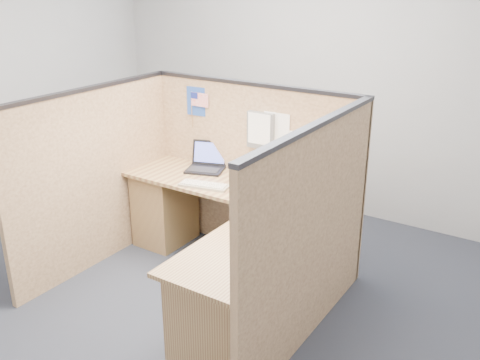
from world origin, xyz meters
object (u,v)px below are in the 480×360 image
Objects in this scene: laptop at (209,163)px; keyboard at (204,185)px; l_desk at (224,245)px; mouse at (307,211)px.

laptop is 0.92× the size of keyboard.
keyboard reaches higher than l_desk.
l_desk is at bearing -44.73° from keyboard.
l_desk is 4.88× the size of laptop.
l_desk is 0.54m from keyboard.
keyboard is at bearing -78.01° from laptop.
keyboard is 3.82× the size of mouse.
mouse is (0.95, -0.03, 0.01)m from keyboard.
l_desk is 17.21× the size of mouse.
l_desk is 0.91m from laptop.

